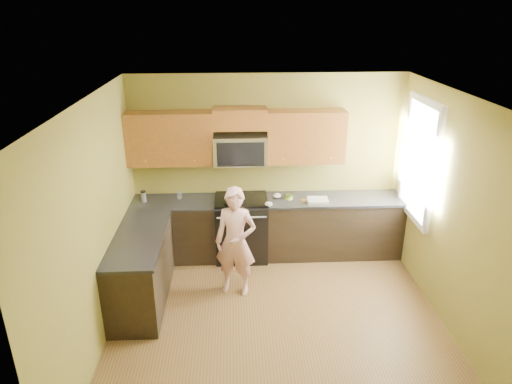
{
  "coord_description": "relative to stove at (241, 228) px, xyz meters",
  "views": [
    {
      "loc": [
        -0.49,
        -4.52,
        3.57
      ],
      "look_at": [
        -0.2,
        1.3,
        1.2
      ],
      "focal_mm": 32.3,
      "sensor_mm": 36.0,
      "label": 1
    }
  ],
  "objects": [
    {
      "name": "window",
      "position": [
        2.38,
        -0.48,
        1.17
      ],
      "size": [
        0.06,
        1.06,
        1.66
      ],
      "primitive_type": null,
      "color": "white",
      "rests_on": "wall_right"
    },
    {
      "name": "upper_cab_left",
      "position": [
        -0.99,
        0.16,
        0.97
      ],
      "size": [
        1.22,
        0.33,
        0.75
      ],
      "primitive_type": null,
      "color": "brown",
      "rests_on": "wall_back"
    },
    {
      "name": "upper_cab_right",
      "position": [
        0.94,
        0.16,
        0.97
      ],
      "size": [
        1.12,
        0.33,
        0.75
      ],
      "primitive_type": null,
      "color": "brown",
      "rests_on": "wall_back"
    },
    {
      "name": "toast_slice",
      "position": [
        0.93,
        -0.07,
        0.45
      ],
      "size": [
        0.13,
        0.13,
        0.01
      ],
      "primitive_type": "cube",
      "rotation": [
        0.0,
        0.0,
        0.25
      ],
      "color": "#B27F47",
      "rests_on": "countertop_back"
    },
    {
      "name": "glass_b",
      "position": [
        -0.91,
        0.11,
        0.51
      ],
      "size": [
        0.07,
        0.07,
        0.12
      ],
      "primitive_type": "cylinder",
      "rotation": [
        0.0,
        0.0,
        -0.04
      ],
      "color": "silver",
      "rests_on": "countertop_back"
    },
    {
      "name": "cabinet_left_run",
      "position": [
        -1.3,
        -1.08,
        -0.03
      ],
      "size": [
        0.6,
        1.6,
        0.88
      ],
      "primitive_type": "cube",
      "color": "black",
      "rests_on": "floor"
    },
    {
      "name": "cabinet_back_run",
      "position": [
        0.4,
        0.02,
        -0.03
      ],
      "size": [
        4.0,
        0.6,
        0.88
      ],
      "primitive_type": "cube",
      "color": "black",
      "rests_on": "floor"
    },
    {
      "name": "napkin_a",
      "position": [
        0.39,
        -0.23,
        0.48
      ],
      "size": [
        0.11,
        0.12,
        0.06
      ],
      "primitive_type": "ellipsoid",
      "rotation": [
        0.0,
        0.0,
        -0.01
      ],
      "color": "silver",
      "rests_on": "countertop_back"
    },
    {
      "name": "microwave",
      "position": [
        0.0,
        0.12,
        0.97
      ],
      "size": [
        0.76,
        0.4,
        0.42
      ],
      "primitive_type": null,
      "color": "silver",
      "rests_on": "wall_back"
    },
    {
      "name": "upper_cab_over_mw",
      "position": [
        0.0,
        0.16,
        1.62
      ],
      "size": [
        0.76,
        0.33,
        0.3
      ],
      "primitive_type": "cube",
      "color": "brown",
      "rests_on": "wall_back"
    },
    {
      "name": "wall_back",
      "position": [
        0.4,
        0.32,
        0.88
      ],
      "size": [
        4.0,
        0.0,
        4.0
      ],
      "primitive_type": "plane",
      "rotation": [
        1.57,
        0.0,
        0.0
      ],
      "color": "olive",
      "rests_on": "ground"
    },
    {
      "name": "stove",
      "position": [
        0.0,
        0.0,
        0.0
      ],
      "size": [
        0.76,
        0.65,
        0.95
      ],
      "primitive_type": null,
      "color": "black",
      "rests_on": "floor"
    },
    {
      "name": "countertop_back",
      "position": [
        0.4,
        0.01,
        0.43
      ],
      "size": [
        4.0,
        0.62,
        0.04
      ],
      "primitive_type": "cube",
      "color": "black",
      "rests_on": "cabinet_back_run"
    },
    {
      "name": "ceiling",
      "position": [
        0.4,
        -1.68,
        2.23
      ],
      "size": [
        4.0,
        4.0,
        0.0
      ],
      "primitive_type": "plane",
      "rotation": [
        3.14,
        0.0,
        0.0
      ],
      "color": "white",
      "rests_on": "ground"
    },
    {
      "name": "wall_right",
      "position": [
        2.4,
        -1.68,
        0.88
      ],
      "size": [
        0.0,
        4.0,
        4.0
      ],
      "primitive_type": "plane",
      "rotation": [
        1.57,
        0.0,
        -1.57
      ],
      "color": "olive",
      "rests_on": "ground"
    },
    {
      "name": "dish_towel",
      "position": [
        1.11,
        -0.13,
        0.47
      ],
      "size": [
        0.31,
        0.26,
        0.05
      ],
      "primitive_type": "cube",
      "rotation": [
        0.0,
        0.0,
        -0.05
      ],
      "color": "white",
      "rests_on": "countertop_back"
    },
    {
      "name": "woman",
      "position": [
        -0.09,
        -0.94,
        0.26
      ],
      "size": [
        0.61,
        0.48,
        1.48
      ],
      "primitive_type": "imported",
      "rotation": [
        0.0,
        0.0,
        -0.26
      ],
      "color": "#E57572",
      "rests_on": "floor"
    },
    {
      "name": "napkin_b",
      "position": [
        0.53,
        0.07,
        0.48
      ],
      "size": [
        0.13,
        0.14,
        0.07
      ],
      "primitive_type": "ellipsoid",
      "rotation": [
        0.0,
        0.0,
        -0.11
      ],
      "color": "silver",
      "rests_on": "countertop_back"
    },
    {
      "name": "travel_mug",
      "position": [
        -1.41,
        0.01,
        0.45
      ],
      "size": [
        0.1,
        0.1,
        0.17
      ],
      "primitive_type": null,
      "rotation": [
        0.0,
        0.0,
        -0.37
      ],
      "color": "silver",
      "rests_on": "countertop_back"
    },
    {
      "name": "wall_left",
      "position": [
        -1.6,
        -1.68,
        0.88
      ],
      "size": [
        0.0,
        4.0,
        4.0
      ],
      "primitive_type": "plane",
      "rotation": [
        1.57,
        0.0,
        1.57
      ],
      "color": "olive",
      "rests_on": "ground"
    },
    {
      "name": "butter_tub",
      "position": [
        0.7,
        0.01,
        0.45
      ],
      "size": [
        0.15,
        0.15,
        0.08
      ],
      "primitive_type": null,
      "rotation": [
        0.0,
        0.0,
        -0.35
      ],
      "color": "#F1F03F",
      "rests_on": "countertop_back"
    },
    {
      "name": "frying_pan",
      "position": [
        -0.11,
        -0.15,
        0.47
      ],
      "size": [
        0.29,
        0.49,
        0.06
      ],
      "primitive_type": null,
      "rotation": [
        0.0,
        0.0,
        -0.04
      ],
      "color": "black",
      "rests_on": "stove"
    },
    {
      "name": "floor",
      "position": [
        0.4,
        -1.68,
        -0.47
      ],
      "size": [
        4.0,
        4.0,
        0.0
      ],
      "primitive_type": "plane",
      "color": "brown",
      "rests_on": "ground"
    },
    {
      "name": "countertop_left",
      "position": [
        -1.29,
        -1.08,
        0.43
      ],
      "size": [
        0.62,
        1.6,
        0.04
      ],
      "primitive_type": "cube",
      "color": "black",
      "rests_on": "cabinet_left_run"
    },
    {
      "name": "wall_front",
      "position": [
        0.4,
        -3.67,
        0.88
      ],
      "size": [
        4.0,
        0.0,
        4.0
      ],
      "primitive_type": "plane",
      "rotation": [
        -1.57,
        0.0,
        0.0
      ],
      "color": "olive",
      "rests_on": "ground"
    }
  ]
}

